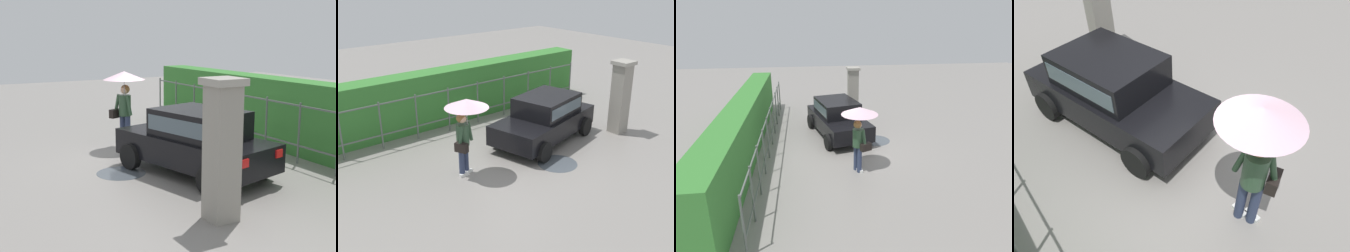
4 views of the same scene
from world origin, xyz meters
TOP-DOWN VIEW (x-y plane):
  - ground_plane at (0.00, 0.00)m, footprint 40.00×40.00m
  - car at (1.58, 0.35)m, footprint 3.98×2.53m
  - pedestrian at (-1.61, 0.01)m, footprint 1.14×1.14m
  - gate_pillar at (4.00, -0.69)m, footprint 0.60×0.60m
  - fence_section at (0.27, 2.98)m, footprint 10.74×0.05m
  - hedge_row at (0.27, 3.84)m, footprint 11.69×0.90m
  - puddle_near at (0.70, -1.10)m, footprint 1.12×1.12m

SIDE VIEW (x-z plane):
  - ground_plane at x=0.00m, z-range 0.00..0.00m
  - puddle_near at x=0.70m, z-range 0.00..0.00m
  - car at x=1.58m, z-range 0.06..1.54m
  - fence_section at x=0.27m, z-range 0.08..1.58m
  - hedge_row at x=0.27m, z-range 0.00..1.90m
  - gate_pillar at x=4.00m, z-range 0.03..2.45m
  - pedestrian at x=-1.61m, z-range 0.60..2.70m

